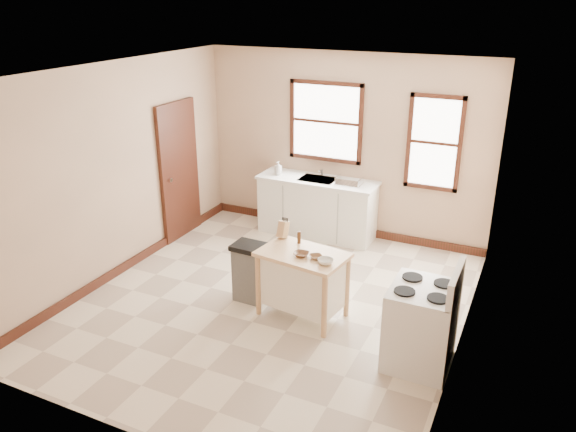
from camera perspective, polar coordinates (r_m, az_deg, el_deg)
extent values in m
plane|color=beige|center=(7.05, -1.73, -8.78)|extent=(5.00, 5.00, 0.00)
plane|color=white|center=(6.11, -2.03, 14.43)|extent=(5.00, 5.00, 0.00)
cube|color=#A2836A|center=(8.65, 5.70, 7.08)|extent=(4.50, 0.04, 2.80)
cube|color=#A2836A|center=(7.69, -17.05, 4.33)|extent=(0.04, 5.00, 2.80)
cube|color=#A2836A|center=(5.85, 18.21, -1.29)|extent=(0.04, 5.00, 2.80)
cube|color=black|center=(8.72, -10.99, 4.52)|extent=(0.06, 0.90, 2.10)
cube|color=black|center=(9.05, 5.33, -1.18)|extent=(4.50, 0.04, 0.12)
cube|color=black|center=(8.15, -15.86, -4.70)|extent=(0.04, 5.00, 0.12)
cylinder|color=silver|center=(8.74, 3.49, 4.79)|extent=(0.03, 0.03, 0.22)
imported|color=#B2B2B2|center=(8.77, -0.99, 4.87)|extent=(0.11, 0.11, 0.22)
imported|color=#B2B2B2|center=(8.84, -1.01, 4.94)|extent=(0.11, 0.11, 0.19)
cylinder|color=#472913|center=(6.63, 1.13, -2.18)|extent=(0.05, 0.05, 0.15)
imported|color=brown|center=(6.34, 1.37, -3.90)|extent=(0.18, 0.18, 0.04)
imported|color=brown|center=(6.29, 2.83, -4.16)|extent=(0.20, 0.20, 0.04)
imported|color=silver|center=(6.17, 3.83, -4.62)|extent=(0.19, 0.19, 0.05)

